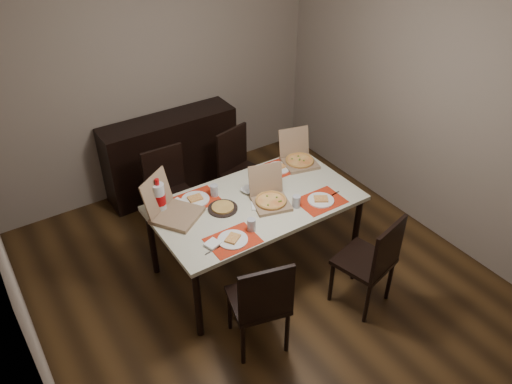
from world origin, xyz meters
TOP-DOWN VIEW (x-y plane):
  - ground at (0.00, 0.00)m, footprint 3.80×4.00m
  - room_walls at (0.00, 0.43)m, footprint 3.84×4.02m
  - sideboard at (0.00, 1.78)m, footprint 1.50×0.40m
  - dining_table at (0.08, 0.16)m, footprint 1.80×1.00m
  - chair_near_left at (-0.41, -0.66)m, footprint 0.51×0.51m
  - chair_near_right at (0.61, -0.79)m, footprint 0.51×0.51m
  - chair_far_left at (-0.35, 1.06)m, footprint 0.43×0.43m
  - chair_far_right at (0.45, 1.02)m, footprint 0.51×0.51m
  - setting_near_left at (-0.33, -0.17)m, footprint 0.50×0.30m
  - setting_near_right at (0.49, -0.14)m, footprint 0.50×0.30m
  - setting_far_left at (-0.33, 0.46)m, footprint 0.50×0.30m
  - setting_far_right at (0.49, 0.48)m, footprint 0.47×0.30m
  - napkin_loose at (0.05, 0.08)m, footprint 0.15×0.16m
  - pizza_box_center at (0.17, 0.07)m, footprint 0.39×0.41m
  - pizza_box_right at (0.78, 0.47)m, footprint 0.38×0.41m
  - pizza_box_left at (-0.62, 0.37)m, footprint 0.52×0.53m
  - faina_plate at (-0.22, 0.22)m, footprint 0.26×0.26m
  - dip_bowl at (0.10, 0.31)m, footprint 0.15×0.15m
  - soda_bottle at (-0.68, 0.48)m, footprint 0.11×0.11m

SIDE VIEW (x-z plane):
  - ground at x=0.00m, z-range -0.02..0.00m
  - sideboard at x=0.00m, z-range 0.00..0.90m
  - chair_near_left at x=-0.41m, z-range 0.05..0.98m
  - chair_near_right at x=0.61m, z-range 0.05..0.98m
  - chair_far_left at x=-0.35m, z-range 0.05..0.98m
  - chair_far_right at x=0.45m, z-range 0.05..0.98m
  - dining_table at x=0.08m, z-range 0.31..1.06m
  - napkin_loose at x=0.05m, z-range 0.75..0.77m
  - faina_plate at x=-0.22m, z-range 0.75..0.78m
  - dip_bowl at x=0.10m, z-range 0.75..0.78m
  - setting_far_left at x=-0.33m, z-range 0.72..0.83m
  - setting_near_left at x=-0.33m, z-range 0.72..0.83m
  - setting_near_right at x=0.49m, z-range 0.72..0.83m
  - setting_far_right at x=0.49m, z-range 0.72..0.83m
  - pizza_box_center at x=0.17m, z-range 0.65..0.96m
  - pizza_box_right at x=0.78m, z-range 0.65..0.96m
  - pizza_box_left at x=-0.62m, z-range 0.63..0.99m
  - soda_bottle at x=-0.68m, z-range 0.72..1.05m
  - room_walls at x=0.00m, z-range 0.42..3.04m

